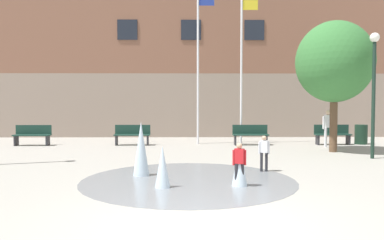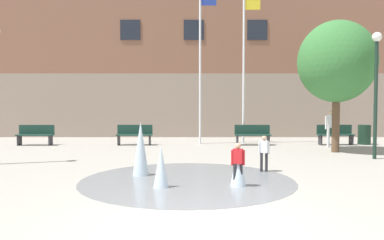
% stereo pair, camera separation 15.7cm
% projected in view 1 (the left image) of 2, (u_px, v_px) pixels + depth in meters
% --- Properties ---
extents(ground_plane, '(100.00, 100.00, 0.00)m').
position_uv_depth(ground_plane, '(203.00, 224.00, 5.75)').
color(ground_plane, '#9E998E').
extents(library_building, '(36.00, 6.05, 7.89)m').
position_uv_depth(library_building, '(190.00, 71.00, 23.69)').
color(library_building, gray).
rests_on(library_building, ground).
extents(splash_fountain, '(5.20, 5.20, 1.41)m').
position_uv_depth(splash_fountain, '(175.00, 163.00, 9.04)').
color(splash_fountain, gray).
rests_on(splash_fountain, ground).
extents(park_bench_far_left, '(1.60, 0.44, 0.91)m').
position_uv_depth(park_bench_far_left, '(33.00, 135.00, 16.71)').
color(park_bench_far_left, '#28282D').
rests_on(park_bench_far_left, ground).
extents(park_bench_left_of_flagpoles, '(1.60, 0.44, 0.91)m').
position_uv_depth(park_bench_left_of_flagpoles, '(132.00, 134.00, 16.86)').
color(park_bench_left_of_flagpoles, '#28282D').
rests_on(park_bench_left_of_flagpoles, ground).
extents(park_bench_near_trashcan, '(1.60, 0.44, 0.91)m').
position_uv_depth(park_bench_near_trashcan, '(250.00, 134.00, 16.92)').
color(park_bench_near_trashcan, '#28282D').
rests_on(park_bench_near_trashcan, ground).
extents(park_bench_far_right, '(1.60, 0.44, 0.91)m').
position_uv_depth(park_bench_far_right, '(332.00, 134.00, 17.06)').
color(park_bench_far_right, '#28282D').
rests_on(park_bench_far_right, ground).
extents(child_with_pink_shirt, '(0.31, 0.20, 0.99)m').
position_uv_depth(child_with_pink_shirt, '(239.00, 161.00, 8.35)').
color(child_with_pink_shirt, '#28282D').
rests_on(child_with_pink_shirt, ground).
extents(teen_by_trashcan, '(0.50, 0.34, 1.59)m').
position_uv_depth(teen_by_trashcan, '(328.00, 125.00, 16.01)').
color(teen_by_trashcan, silver).
rests_on(teen_by_trashcan, ground).
extents(child_running, '(0.31, 0.21, 0.99)m').
position_uv_depth(child_running, '(264.00, 150.00, 10.24)').
color(child_running, '#28282D').
rests_on(child_running, ground).
extents(flagpole_left, '(0.80, 0.10, 7.24)m').
position_uv_depth(flagpole_left, '(199.00, 61.00, 17.31)').
color(flagpole_left, silver).
rests_on(flagpole_left, ground).
extents(flagpole_right, '(0.80, 0.10, 7.05)m').
position_uv_depth(flagpole_right, '(242.00, 63.00, 17.34)').
color(flagpole_right, silver).
rests_on(flagpole_right, ground).
extents(lamp_post_right_lane, '(0.32, 0.32, 4.25)m').
position_uv_depth(lamp_post_right_lane, '(374.00, 78.00, 12.60)').
color(lamp_post_right_lane, '#192D23').
rests_on(lamp_post_right_lane, ground).
extents(trash_can, '(0.56, 0.56, 0.90)m').
position_uv_depth(trash_can, '(361.00, 134.00, 17.25)').
color(trash_can, '#193323').
rests_on(trash_can, ground).
extents(street_tree_near_building, '(2.93, 2.93, 5.03)m').
position_uv_depth(street_tree_near_building, '(334.00, 62.00, 14.34)').
color(street_tree_near_building, brown).
rests_on(street_tree_near_building, ground).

